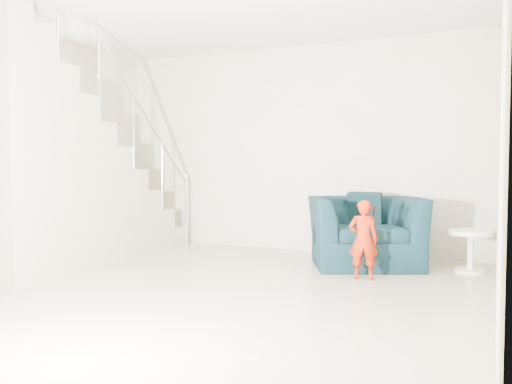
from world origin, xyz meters
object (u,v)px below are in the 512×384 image
armchair (365,231)px  staircase (56,182)px  side_table (471,244)px  toddler (363,240)px

armchair → staircase: staircase is taller
side_table → armchair: bearing=-176.7°
side_table → staircase: (-4.25, -1.51, 0.65)m
side_table → staircase: 4.56m
armchair → side_table: (1.11, 0.06, -0.09)m
toddler → side_table: size_ratio=1.77×
side_table → staircase: size_ratio=0.12×
armchair → toddler: (0.14, -0.73, 0.01)m
armchair → staircase: bearing=-179.2°
toddler → side_table: (0.96, 0.79, -0.10)m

